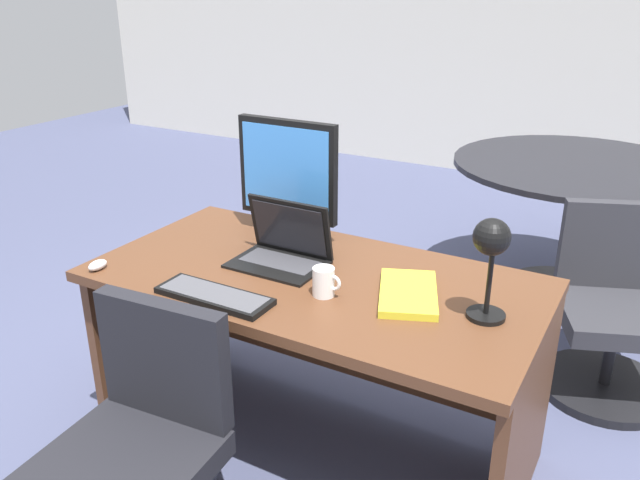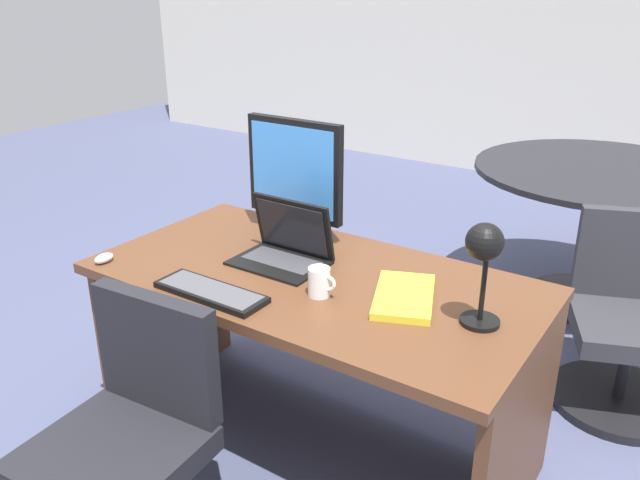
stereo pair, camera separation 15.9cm
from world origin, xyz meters
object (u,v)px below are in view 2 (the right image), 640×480
object	(u,v)px
keyboard	(211,292)
desk	(321,321)
meeting_chair_near	(627,332)
laptop	(287,242)
mouse	(104,258)
coffee_mug	(320,282)
monitor	(295,173)
desk_lamp	(484,255)
office_chair	(128,462)
meeting_table	(599,202)
book	(404,296)

from	to	relation	value
keyboard	desk	bearing A→B (deg)	61.51
desk	meeting_chair_near	distance (m)	1.32
desk	laptop	distance (m)	0.32
mouse	meeting_chair_near	distance (m)	2.12
keyboard	coffee_mug	xyz separation A→B (m)	(0.30, 0.20, 0.04)
monitor	coffee_mug	distance (m)	0.60
desk_lamp	office_chair	distance (m)	1.23
laptop	meeting_table	world-z (taller)	laptop
desk	laptop	world-z (taller)	laptop
desk	keyboard	xyz separation A→B (m)	(-0.19, -0.36, 0.22)
laptop	meeting_table	xyz separation A→B (m)	(0.74, 1.75, -0.20)
coffee_mug	meeting_chair_near	xyz separation A→B (m)	(0.81, 1.09, -0.45)
laptop	meeting_chair_near	xyz separation A→B (m)	(1.07, 0.91, -0.47)
meeting_table	coffee_mug	bearing A→B (deg)	-104.04
desk	meeting_table	size ratio (longest dim) A/B	1.20
mouse	meeting_chair_near	bearing A→B (deg)	39.09
monitor	book	world-z (taller)	monitor
meeting_table	keyboard	bearing A→B (deg)	-110.21
mouse	coffee_mug	bearing A→B (deg)	15.44
laptop	coffee_mug	world-z (taller)	laptop
desk	mouse	distance (m)	0.83
laptop	mouse	distance (m)	0.67
desk	book	bearing A→B (deg)	-6.05
coffee_mug	mouse	bearing A→B (deg)	-164.56
keyboard	desk_lamp	bearing A→B (deg)	19.74
desk	desk_lamp	world-z (taller)	desk_lamp
coffee_mug	meeting_table	size ratio (longest dim) A/B	0.08
mouse	coffee_mug	xyz separation A→B (m)	(0.80, 0.22, 0.03)
laptop	keyboard	world-z (taller)	laptop
monitor	coffee_mug	world-z (taller)	monitor
desk	book	size ratio (longest dim) A/B	4.32
laptop	meeting_table	bearing A→B (deg)	66.94
laptop	desk_lamp	bearing A→B (deg)	-6.24
book	meeting_chair_near	distance (m)	1.19
laptop	mouse	size ratio (longest dim) A/B	4.29
mouse	meeting_table	size ratio (longest dim) A/B	0.06
meeting_table	monitor	bearing A→B (deg)	-119.77
desk	coffee_mug	bearing A→B (deg)	-57.39
desk_lamp	monitor	bearing A→B (deg)	160.85
mouse	desk_lamp	world-z (taller)	desk_lamp
office_chair	desk	bearing A→B (deg)	76.28
mouse	office_chair	distance (m)	0.76
monitor	book	xyz separation A→B (m)	(0.63, -0.28, -0.24)
mouse	coffee_mug	size ratio (longest dim) A/B	0.77
mouse	desk_lamp	xyz separation A→B (m)	(1.30, 0.31, 0.22)
laptop	book	size ratio (longest dim) A/B	0.91
laptop	office_chair	world-z (taller)	laptop
keyboard	book	bearing A→B (deg)	30.70
coffee_mug	meeting_table	xyz separation A→B (m)	(0.48, 1.92, -0.18)
monitor	coffee_mug	xyz separation A→B (m)	(0.39, -0.40, -0.21)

